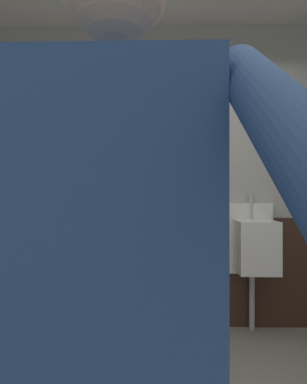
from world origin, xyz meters
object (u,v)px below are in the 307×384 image
urinal_middle (170,245)px  person (115,299)px  urinal_right (255,246)px  urinal_left (86,245)px

urinal_middle → person: 2.17m
urinal_right → urinal_left: bearing=180.0°
urinal_left → urinal_middle: 0.75m
urinal_right → person: 2.35m
urinal_right → person: size_ratio=0.70×
urinal_middle → urinal_right: bearing=0.0°
urinal_left → urinal_right: bearing=0.0°
urinal_left → person: size_ratio=0.70×
urinal_middle → urinal_left: bearing=180.0°
urinal_middle → urinal_right: 0.75m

